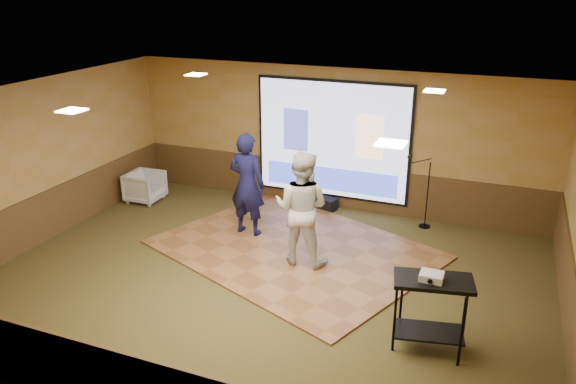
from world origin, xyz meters
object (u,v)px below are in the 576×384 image
at_px(player_left, 247,184).
at_px(av_table, 432,299).
at_px(banquet_chair, 145,187).
at_px(projector_screen, 332,141).
at_px(mic_stand, 424,203).
at_px(dance_floor, 295,249).
at_px(player_right, 301,208).
at_px(duffel_bag, 326,204).
at_px(projector, 432,276).

bearing_deg(player_left, av_table, 151.87).
height_order(player_left, banquet_chair, player_left).
distance_m(projector_screen, mic_stand, 2.27).
bearing_deg(av_table, dance_floor, 142.75).
distance_m(projector_screen, player_right, 2.70).
bearing_deg(mic_stand, banquet_chair, -175.99).
distance_m(player_left, duffel_bag, 2.21).
relative_size(player_right, projector, 6.81).
height_order(projector_screen, player_right, projector_screen).
height_order(dance_floor, duffel_bag, duffel_bag).
bearing_deg(player_right, mic_stand, -127.01).
distance_m(dance_floor, duffel_bag, 2.06).
bearing_deg(duffel_bag, banquet_chair, -165.31).
distance_m(mic_stand, banquet_chair, 6.02).
distance_m(av_table, projector, 0.35).
relative_size(player_right, banquet_chair, 2.69).
bearing_deg(dance_floor, projector, -37.98).
bearing_deg(projector_screen, projector, -57.91).
xyz_separation_m(banquet_chair, duffel_bag, (3.90, 1.02, -0.21)).
xyz_separation_m(player_right, mic_stand, (1.71, 2.34, -0.54)).
bearing_deg(duffel_bag, player_right, -82.17).
distance_m(banquet_chair, duffel_bag, 4.04).
distance_m(player_left, projector, 4.47).
bearing_deg(projector, mic_stand, 100.31).
xyz_separation_m(dance_floor, mic_stand, (1.99, 1.94, 0.48)).
distance_m(player_right, duffel_bag, 2.64).
bearing_deg(mic_stand, player_left, -156.86).
bearing_deg(av_table, player_right, 145.72).
height_order(mic_stand, duffel_bag, mic_stand).
height_order(player_right, banquet_chair, player_right).
bearing_deg(banquet_chair, player_right, -110.09).
relative_size(player_right, mic_stand, 1.36).
relative_size(player_right, duffel_bag, 4.81).
xyz_separation_m(projector_screen, duffel_bag, (-0.02, -0.19, -1.35)).
xyz_separation_m(projector, mic_stand, (-0.69, 4.03, -0.62)).
distance_m(projector_screen, dance_floor, 2.67).
bearing_deg(banquet_chair, duffel_bag, -76.69).
height_order(player_right, duffel_bag, player_right).
height_order(projector, mic_stand, mic_stand).
relative_size(mic_stand, banquet_chair, 1.98).
bearing_deg(projector, projector_screen, 122.67).
distance_m(player_right, projector, 2.94).
distance_m(projector_screen, projector, 5.13).
height_order(banquet_chair, duffel_bag, banquet_chair).
bearing_deg(dance_floor, av_table, -37.25).
relative_size(dance_floor, mic_stand, 3.18).
bearing_deg(duffel_bag, player_left, -120.53).
distance_m(projector, mic_stand, 4.14).
relative_size(av_table, projector, 3.62).
bearing_deg(projector_screen, player_right, -83.24).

